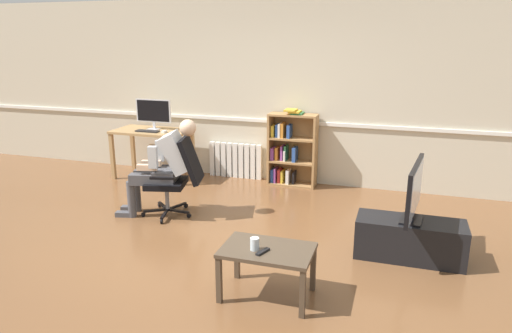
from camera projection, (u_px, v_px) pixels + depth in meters
name	position (u px, v px, depth m)	size (l,w,h in m)	color
ground_plane	(217.00, 251.00, 4.77)	(18.00, 18.00, 0.00)	brown
back_wall	(283.00, 93.00, 6.83)	(12.00, 0.13, 2.70)	beige
computer_desk	(152.00, 137.00, 7.14)	(1.17, 0.65, 0.76)	tan
imac_monitor	(153.00, 112.00, 7.11)	(0.59, 0.14, 0.47)	silver
keyboard	(147.00, 131.00, 6.98)	(0.36, 0.12, 0.02)	black
computer_mouse	(164.00, 132.00, 6.91)	(0.06, 0.10, 0.03)	white
bookshelf	(290.00, 150.00, 6.81)	(0.71, 0.29, 1.14)	#AD7F4C
radiator	(236.00, 160.00, 7.24)	(0.86, 0.08, 0.55)	white
office_chair	(178.00, 174.00, 5.61)	(0.76, 0.64, 0.99)	black
person_seated	(164.00, 165.00, 5.59)	(1.03, 0.54, 1.21)	#4C4C51
tv_stand	(409.00, 239.00, 4.58)	(1.05, 0.42, 0.40)	black
tv_screen	(414.00, 191.00, 4.44)	(0.24, 0.90, 0.58)	black
coffee_table	(267.00, 255.00, 3.85)	(0.76, 0.49, 0.44)	#4C3D2D
drinking_glass	(255.00, 244.00, 3.79)	(0.08, 0.08, 0.11)	silver
spare_remote	(263.00, 252.00, 3.75)	(0.04, 0.15, 0.02)	black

